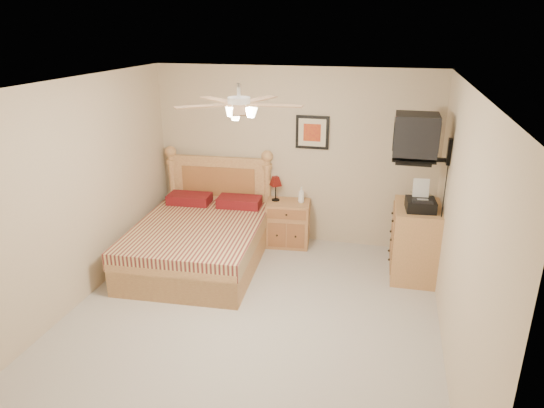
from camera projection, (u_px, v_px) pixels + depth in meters
The scene contains 17 objects.
floor at pixel (250, 320), 5.27m from camera, with size 4.50×4.50×0.00m, color #ABA39A.
ceiling at pixel (245, 85), 4.40m from camera, with size 4.00×4.50×0.04m, color white.
wall_back at pixel (293, 157), 6.88m from camera, with size 4.00×0.04×2.50m, color #C3AE8F.
wall_front at pixel (136, 352), 2.79m from camera, with size 4.00×0.04×2.50m, color #C3AE8F.
wall_left at pixel (72, 197), 5.29m from camera, with size 0.04×4.50×2.50m, color #C3AE8F.
wall_right at pixel (459, 233), 4.38m from camera, with size 0.04×4.50×2.50m, color #C3AE8F.
bed at pixel (197, 217), 6.29m from camera, with size 1.57×2.07×1.34m, color #AB6F44, non-canonical shape.
nightstand at pixel (288, 223), 6.98m from camera, with size 0.60×0.45×0.65m, color #9E6946.
table_lamp at pixel (276, 189), 6.88m from camera, with size 0.19×0.19×0.36m, color #580F0B, non-canonical shape.
lotion_bottle at pixel (301, 195), 6.83m from camera, with size 0.09×0.09×0.23m, color white.
framed_picture at pixel (312, 132), 6.67m from camera, with size 0.46×0.04×0.46m, color black.
dresser at pixel (415, 241), 6.07m from camera, with size 0.55×0.79×0.93m, color #9F7944.
fax_machine at pixel (422, 196), 5.73m from camera, with size 0.34×0.36×0.36m, color black, non-canonical shape.
magazine_lower at pixel (413, 197), 6.21m from camera, with size 0.18×0.25×0.02m, color beige.
magazine_upper at pixel (415, 195), 6.19m from camera, with size 0.21×0.28×0.02m, color gray.
wall_tv at pixel (429, 138), 5.46m from camera, with size 0.56×0.46×0.58m, color black, non-canonical shape.
ceiling_fan at pixel (239, 104), 4.27m from camera, with size 1.14×1.14×0.28m, color white, non-canonical shape.
Camera 1 is at (1.32, -4.31, 3.02)m, focal length 32.00 mm.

